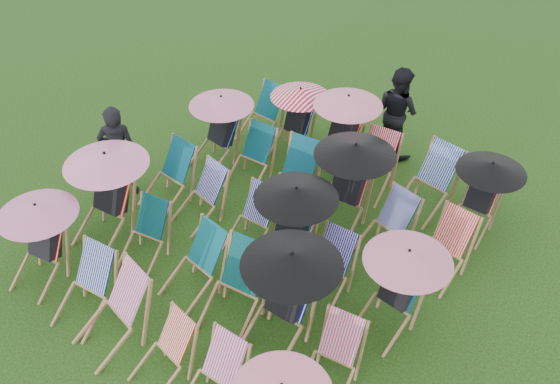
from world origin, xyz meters
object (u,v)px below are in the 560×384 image
Objects in this scene: person_rear at (397,111)px; deckchair_29 at (480,196)px; deckchair_0 at (38,242)px; person_left at (118,151)px.

deckchair_29 is at bearing 170.70° from person_rear.
deckchair_29 is at bearing 36.37° from deckchair_0.
person_left is (-0.61, 1.90, 0.14)m from deckchair_0.
person_left is 4.63m from person_rear.
deckchair_29 is 0.73× the size of person_rear.
deckchair_29 is 2.22m from person_rear.
deckchair_0 is 6.01m from person_rear.
person_rear is (2.78, 3.70, 0.01)m from person_left.
deckchair_0 is 6.21m from deckchair_29.
person_left reaches higher than deckchair_0.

